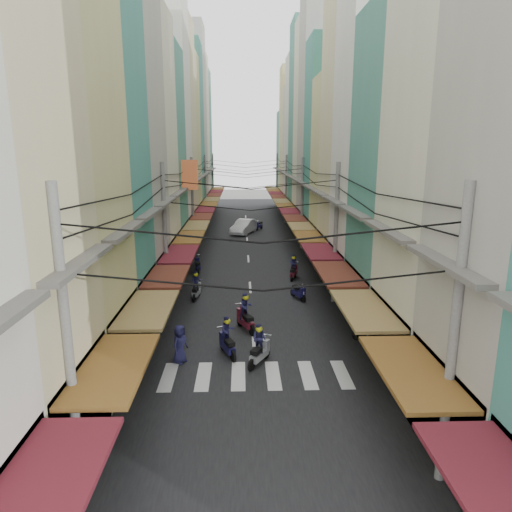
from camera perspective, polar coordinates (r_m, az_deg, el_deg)
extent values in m
plane|color=slate|center=(24.42, -0.47, -8.14)|extent=(160.00, 160.00, 0.00)
cube|color=black|center=(43.65, -1.08, 1.50)|extent=(10.00, 80.00, 0.02)
cube|color=gray|center=(44.05, -9.57, 1.45)|extent=(3.00, 80.00, 0.06)
cube|color=gray|center=(44.20, 7.38, 1.57)|extent=(3.00, 80.00, 0.06)
cube|color=silver|center=(19.18, -10.90, -14.61)|extent=(0.55, 2.40, 0.01)
cube|color=silver|center=(19.01, -6.59, -14.71)|extent=(0.55, 2.40, 0.01)
cube|color=silver|center=(18.94, -2.22, -14.73)|extent=(0.55, 2.40, 0.01)
cube|color=silver|center=(18.98, 2.15, -14.67)|extent=(0.55, 2.40, 0.01)
cube|color=silver|center=(19.12, 6.48, -14.53)|extent=(0.55, 2.40, 0.01)
cube|color=silver|center=(19.36, 10.72, -14.31)|extent=(0.55, 2.40, 0.01)
cube|color=#5B1620|center=(9.88, -25.12, -24.92)|extent=(1.80, 4.29, 0.12)
cube|color=black|center=(14.75, -22.82, -17.61)|extent=(1.20, 4.53, 3.20)
cube|color=brown|center=(13.64, -17.31, -13.09)|extent=(1.80, 4.34, 0.12)
cube|color=#595651|center=(12.83, -21.03, -0.77)|extent=(0.50, 4.24, 0.15)
cube|color=#C6BE7C|center=(18.11, -26.53, 8.70)|extent=(6.00, 4.70, 15.81)
cube|color=black|center=(18.72, -17.71, -10.40)|extent=(1.20, 4.52, 3.20)
cube|color=olive|center=(17.85, -13.36, -6.45)|extent=(1.80, 4.33, 0.12)
cube|color=#595651|center=(17.24, -16.01, 3.02)|extent=(0.50, 4.23, 0.15)
cube|color=teal|center=(22.27, -22.14, 14.16)|extent=(6.00, 4.30, 19.25)
cube|color=black|center=(22.78, -14.67, -5.91)|extent=(1.20, 4.13, 3.20)
cube|color=#5C261A|center=(22.07, -11.09, -2.53)|extent=(1.80, 3.96, 0.12)
cube|color=#595651|center=(21.58, -13.15, 5.16)|extent=(0.50, 3.87, 0.15)
cube|color=#9F9D92|center=(26.80, -18.76, 15.92)|extent=(6.00, 5.14, 20.93)
cube|color=black|center=(27.18, -12.52, -2.66)|extent=(1.20, 4.94, 3.20)
cube|color=#5B1620|center=(26.60, -9.50, 0.24)|extent=(1.80, 4.73, 0.12)
cube|color=#595651|center=(26.19, -11.16, 6.63)|extent=(0.50, 4.63, 0.15)
cube|color=beige|center=(31.63, -15.87, 12.42)|extent=(6.00, 4.95, 17.43)
cube|color=black|center=(32.00, -10.89, -0.19)|extent=(1.20, 4.75, 3.20)
cube|color=brown|center=(31.50, -8.30, 2.31)|extent=(1.80, 4.56, 0.12)
cube|color=#595651|center=(31.16, -9.69, 7.72)|extent=(0.50, 4.46, 0.15)
cube|color=#458576|center=(36.49, -13.93, 11.71)|extent=(6.00, 4.99, 16.32)
cube|color=black|center=(36.80, -9.71, 1.61)|extent=(1.20, 4.80, 3.20)
cube|color=olive|center=(36.37, -7.44, 3.80)|extent=(1.80, 4.60, 0.12)
cube|color=#595651|center=(36.07, -8.63, 8.49)|extent=(0.50, 4.50, 0.15)
cube|color=silver|center=(41.29, -12.77, 16.46)|extent=(6.00, 4.65, 22.87)
cube|color=black|center=(41.49, -8.82, 2.96)|extent=(1.20, 4.46, 3.20)
cube|color=#5C261A|center=(41.11, -6.80, 4.91)|extent=(1.80, 4.27, 0.12)
cube|color=#595651|center=(40.85, -7.84, 9.06)|extent=(0.50, 4.18, 0.15)
cube|color=beige|center=(45.93, -11.56, 14.73)|extent=(6.00, 4.89, 20.58)
cube|color=black|center=(46.16, -8.12, 4.02)|extent=(1.20, 4.70, 3.20)
cube|color=#5B1620|center=(45.82, -6.30, 5.78)|extent=(1.80, 4.50, 0.12)
cube|color=#595651|center=(45.58, -7.22, 9.50)|extent=(0.50, 4.40, 0.15)
cube|color=#C6BE7C|center=(50.56, -10.60, 13.40)|extent=(6.00, 4.52, 18.44)
cube|color=black|center=(50.79, -7.55, 4.88)|extent=(1.20, 4.34, 3.20)
cube|color=brown|center=(50.47, -5.89, 6.47)|extent=(1.80, 4.16, 0.12)
cube|color=#595651|center=(50.26, -6.72, 9.86)|extent=(0.50, 4.07, 0.15)
cube|color=teal|center=(55.38, -9.88, 14.53)|extent=(6.00, 5.20, 20.63)
cube|color=black|center=(55.57, -7.06, 5.61)|extent=(1.20, 4.99, 3.20)
cube|color=olive|center=(55.29, -5.54, 7.07)|extent=(1.80, 4.78, 0.12)
cube|color=#595651|center=(55.10, -6.30, 10.16)|extent=(0.50, 4.68, 0.15)
cube|color=#9F9D92|center=(60.46, -9.26, 15.89)|extent=(6.00, 4.94, 23.70)
cube|color=black|center=(60.58, -6.64, 6.25)|extent=(1.20, 4.74, 3.20)
cube|color=#5C261A|center=(60.32, -5.24, 7.59)|extent=(1.80, 4.55, 0.12)
cube|color=#595651|center=(60.14, -5.93, 10.43)|extent=(0.50, 4.45, 0.15)
cube|color=beige|center=(65.32, -8.65, 14.57)|extent=(6.00, 4.96, 21.12)
cube|color=black|center=(65.48, -6.28, 6.78)|extent=(1.20, 4.76, 3.20)
cube|color=#5B1620|center=(65.24, -4.99, 8.02)|extent=(1.80, 4.56, 0.12)
cube|color=#595651|center=(65.08, -5.62, 10.64)|extent=(0.50, 4.46, 0.15)
cube|color=#458576|center=(70.28, -8.15, 13.99)|extent=(6.00, 5.04, 19.90)
cube|color=black|center=(70.44, -5.97, 7.24)|extent=(1.20, 4.84, 3.20)
cube|color=brown|center=(70.21, -4.77, 8.40)|extent=(1.80, 4.64, 0.12)
cube|color=#595651|center=(70.06, -5.35, 10.83)|extent=(0.50, 4.54, 0.15)
cube|color=#4F2412|center=(35.00, -8.29, 10.00)|extent=(1.20, 0.40, 2.20)
cube|color=#5B1620|center=(10.16, 28.33, -24.14)|extent=(1.80, 3.90, 0.12)
cube|color=black|center=(14.80, 24.08, -17.61)|extent=(1.20, 4.54, 3.20)
cube|color=brown|center=(13.58, 18.79, -13.30)|extent=(1.80, 4.35, 0.12)
cube|color=#595651|center=(12.82, 22.50, -0.90)|extent=(0.50, 4.25, 0.15)
cube|color=beige|center=(18.42, 27.35, 18.97)|extent=(6.00, 4.97, 22.38)
cube|color=black|center=(18.78, 17.66, -10.32)|extent=(1.20, 4.78, 3.20)
cube|color=olive|center=(17.83, 13.40, -6.48)|extent=(1.80, 4.58, 0.12)
cube|color=#595651|center=(17.26, 16.02, 3.03)|extent=(0.50, 4.48, 0.15)
cube|color=#458576|center=(22.87, 20.33, 9.02)|extent=(6.00, 5.03, 15.08)
cube|color=black|center=(23.23, 13.63, -5.48)|extent=(1.20, 4.83, 3.20)
cube|color=#5C261A|center=(22.47, 10.13, -2.21)|extent=(1.80, 4.63, 0.12)
cube|color=#595651|center=(22.02, 12.11, 5.37)|extent=(0.50, 4.53, 0.15)
cube|color=silver|center=(27.51, 16.98, 16.71)|extent=(6.00, 4.79, 21.66)
cube|color=black|center=(27.78, 11.00, -2.25)|extent=(1.20, 4.60, 3.20)
cube|color=#5B1620|center=(27.15, 8.04, 0.55)|extent=(1.80, 4.41, 0.12)
cube|color=#595651|center=(26.78, 9.62, 6.84)|extent=(0.50, 4.31, 0.15)
cube|color=beige|center=(31.94, 14.20, 15.49)|extent=(6.00, 4.52, 20.74)
cube|color=black|center=(32.19, 9.20, -0.04)|extent=(1.20, 4.34, 3.20)
cube|color=brown|center=(31.65, 6.63, 2.41)|extent=(1.80, 4.16, 0.12)
cube|color=#595651|center=(31.33, 7.96, 7.81)|extent=(0.50, 4.07, 0.15)
cube|color=#C6BE7C|center=(36.14, 12.02, 10.05)|extent=(6.00, 4.12, 14.13)
cube|color=black|center=(36.34, 7.93, 1.53)|extent=(1.20, 3.96, 3.20)
cube|color=olive|center=(35.86, 5.63, 3.71)|extent=(1.80, 3.79, 0.12)
cube|color=#595651|center=(35.58, 6.79, 8.48)|extent=(0.50, 3.71, 0.15)
cube|color=teal|center=(40.25, 10.69, 12.94)|extent=(6.00, 4.40, 17.68)
cube|color=black|center=(40.47, 6.93, 2.76)|extent=(1.20, 4.23, 3.20)
cube|color=#5C261A|center=(40.04, 4.86, 4.73)|extent=(1.80, 4.05, 0.12)
cube|color=#595651|center=(39.79, 5.89, 9.00)|extent=(0.50, 3.96, 0.15)
cube|color=#9F9D92|center=(44.74, 9.56, 16.15)|extent=(6.00, 4.64, 22.59)
cube|color=black|center=(44.88, 6.07, 3.82)|extent=(1.20, 4.45, 3.20)
cube|color=#5B1620|center=(44.49, 4.19, 5.60)|extent=(1.80, 4.26, 0.12)
cube|color=#595651|center=(44.27, 5.11, 9.45)|extent=(0.50, 4.17, 0.15)
cube|color=beige|center=(48.95, 8.52, 15.14)|extent=(6.00, 4.00, 21.25)
cube|color=black|center=(49.11, 5.40, 4.65)|extent=(1.20, 3.84, 3.20)
cube|color=brown|center=(48.75, 3.67, 6.28)|extent=(1.80, 3.68, 0.12)
cube|color=#595651|center=(48.55, 4.50, 9.79)|extent=(0.50, 3.60, 0.15)
cube|color=#458576|center=(53.41, 7.66, 15.57)|extent=(6.00, 5.01, 22.33)
cube|color=black|center=(53.53, 4.80, 5.37)|extent=(1.20, 4.81, 3.20)
cube|color=olive|center=(53.21, 3.22, 6.87)|extent=(1.80, 4.61, 0.12)
cube|color=#595651|center=(53.02, 3.97, 10.09)|extent=(0.50, 4.51, 0.15)
cube|color=silver|center=(58.32, 6.81, 14.11)|extent=(6.00, 5.00, 19.71)
cube|color=black|center=(58.47, 4.25, 6.05)|extent=(1.20, 4.80, 3.20)
cube|color=#5C261A|center=(58.17, 2.79, 7.42)|extent=(1.80, 4.60, 0.12)
cube|color=#595651|center=(58.00, 3.47, 10.37)|extent=(0.50, 4.50, 0.15)
cube|color=beige|center=(62.92, 6.13, 12.76)|extent=(6.00, 4.32, 16.86)
cube|color=black|center=(63.07, 3.81, 6.58)|extent=(1.20, 4.15, 3.20)
cube|color=#5B1620|center=(62.79, 2.45, 7.86)|extent=(1.80, 3.97, 0.12)
cube|color=#595651|center=(62.63, 3.08, 10.59)|extent=(0.50, 3.89, 0.15)
cube|color=#C6BE7C|center=(67.22, 5.65, 14.12)|extent=(6.00, 4.33, 19.96)
cube|color=black|center=(67.35, 3.45, 7.01)|extent=(1.20, 4.16, 3.20)
cube|color=brown|center=(67.09, 2.18, 8.21)|extent=(1.80, 3.99, 0.12)
cube|color=#595651|center=(66.94, 2.77, 10.76)|extent=(0.50, 3.90, 0.15)
cube|color=teal|center=(71.80, 5.13, 11.83)|extent=(6.00, 4.88, 14.34)
cube|color=black|center=(71.91, 3.12, 7.41)|extent=(1.20, 4.68, 3.20)
cube|color=olive|center=(71.66, 1.93, 8.53)|extent=(1.80, 4.49, 0.12)
cube|color=#595651|center=(71.52, 2.47, 10.93)|extent=(0.50, 4.39, 0.15)
cylinder|color=gray|center=(12.55, -22.48, -10.36)|extent=(0.26, 0.26, 8.20)
cylinder|color=gray|center=(12.95, 23.44, -9.73)|extent=(0.26, 0.26, 8.20)
cylinder|color=gray|center=(26.54, -11.29, 2.56)|extent=(0.26, 0.26, 8.20)
cylinder|color=gray|center=(26.73, 9.93, 2.69)|extent=(0.26, 0.26, 8.20)
cylinder|color=gray|center=(41.24, -7.94, 6.44)|extent=(0.26, 0.26, 8.20)
cylinder|color=gray|center=(41.37, 5.78, 6.52)|extent=(0.26, 0.26, 8.20)
cylinder|color=gray|center=(56.11, -6.34, 8.27)|extent=(0.26, 0.26, 8.20)
cylinder|color=gray|center=(56.20, 3.78, 8.33)|extent=(0.26, 0.26, 8.20)
cylinder|color=gray|center=(71.03, -5.40, 9.33)|extent=(0.26, 0.26, 8.20)
cylinder|color=gray|center=(71.10, 2.61, 9.38)|extent=(0.26, 0.26, 8.20)
imported|color=white|center=(49.18, -1.51, 2.82)|extent=(5.73, 3.87, 1.88)
imported|color=black|center=(22.74, 13.92, -10.23)|extent=(1.57, 0.71, 1.05)
cylinder|color=black|center=(28.61, -7.33, -4.48)|extent=(0.10, 0.50, 0.50)
cylinder|color=black|center=(27.44, -7.57, -5.27)|extent=(0.10, 0.50, 0.50)
cube|color=gray|center=(27.97, -7.46, -4.57)|extent=(0.32, 1.10, 0.27)
cube|color=black|center=(27.66, -7.53, -4.15)|extent=(0.30, 0.52, 0.17)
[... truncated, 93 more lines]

